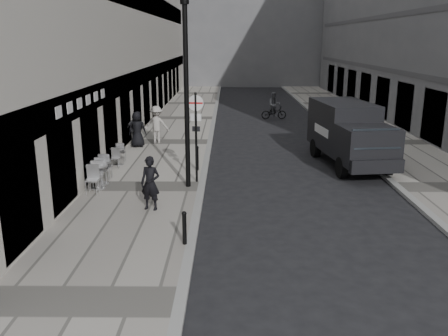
# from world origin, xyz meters

# --- Properties ---
(sidewalk) EXTENTS (4.00, 60.00, 0.12)m
(sidewalk) POSITION_xyz_m (-2.00, 18.00, 0.06)
(sidewalk) COLOR #A8A398
(sidewalk) RESTS_ON ground
(far_sidewalk) EXTENTS (4.00, 60.00, 0.12)m
(far_sidewalk) POSITION_xyz_m (9.00, 18.00, 0.06)
(far_sidewalk) COLOR #A8A398
(far_sidewalk) RESTS_ON ground
(walking_man) EXTENTS (0.68, 0.53, 1.66)m
(walking_man) POSITION_xyz_m (-1.40, 7.98, 0.95)
(walking_man) COLOR black
(walking_man) RESTS_ON sidewalk
(sign_post) EXTENTS (0.56, 0.13, 3.25)m
(sign_post) POSITION_xyz_m (-0.20, 10.95, 2.20)
(sign_post) COLOR black
(sign_post) RESTS_ON sidewalk
(lamppost) EXTENTS (0.29, 0.29, 6.49)m
(lamppost) POSITION_xyz_m (-0.46, 10.36, 3.73)
(lamppost) COLOR black
(lamppost) RESTS_ON sidewalk
(bollard_near) EXTENTS (0.11, 0.11, 0.82)m
(bollard_near) POSITION_xyz_m (-0.15, 5.43, 0.53)
(bollard_near) COLOR black
(bollard_near) RESTS_ON sidewalk
(bollard_far) EXTENTS (0.12, 0.12, 0.92)m
(bollard_far) POSITION_xyz_m (-0.28, 12.51, 0.58)
(bollard_far) COLOR black
(bollard_far) RESTS_ON sidewalk
(panel_van) EXTENTS (2.66, 5.69, 2.59)m
(panel_van) POSITION_xyz_m (5.98, 13.89, 1.46)
(panel_van) COLOR black
(panel_van) RESTS_ON ground
(cyclist) EXTENTS (1.71, 0.71, 1.80)m
(cyclist) POSITION_xyz_m (4.00, 25.94, 0.70)
(cyclist) COLOR black
(cyclist) RESTS_ON ground
(pedestrian_a) EXTENTS (0.96, 0.49, 1.57)m
(pedestrian_a) POSITION_xyz_m (-3.60, 17.08, 0.90)
(pedestrian_a) COLOR #505054
(pedestrian_a) RESTS_ON sidewalk
(pedestrian_b) EXTENTS (1.23, 0.74, 1.86)m
(pedestrian_b) POSITION_xyz_m (-2.63, 17.67, 1.05)
(pedestrian_b) COLOR #AFA8A1
(pedestrian_b) RESTS_ON sidewalk
(pedestrian_c) EXTENTS (0.89, 0.63, 1.72)m
(pedestrian_c) POSITION_xyz_m (-3.44, 16.77, 0.98)
(pedestrian_c) COLOR black
(pedestrian_c) RESTS_ON sidewalk
(cafe_table_near) EXTENTS (0.76, 1.72, 0.98)m
(cafe_table_near) POSITION_xyz_m (-3.60, 10.60, 0.62)
(cafe_table_near) COLOR silver
(cafe_table_near) RESTS_ON sidewalk
(cafe_table_mid) EXTENTS (0.76, 1.72, 0.98)m
(cafe_table_mid) POSITION_xyz_m (-3.60, 10.09, 0.62)
(cafe_table_mid) COLOR silver
(cafe_table_mid) RESTS_ON sidewalk
(cafe_table_far) EXTENTS (0.64, 1.44, 0.82)m
(cafe_table_far) POSITION_xyz_m (-3.60, 13.30, 0.54)
(cafe_table_far) COLOR #AEADB0
(cafe_table_far) RESTS_ON sidewalk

